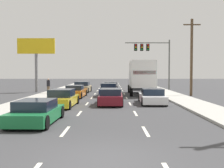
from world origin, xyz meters
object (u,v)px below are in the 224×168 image
Objects in this scene: traffic_signal_mast at (149,51)px; roadside_billboard at (36,53)px; car_green at (36,112)px; car_orange at (75,92)px; car_navy at (109,90)px; box_truck at (141,76)px; car_maroon at (111,97)px; car_black at (111,87)px; car_tan at (82,87)px; car_white at (152,97)px; utility_pole_mid at (192,56)px; pedestrian_near_corner at (48,86)px; car_yellow at (62,99)px.

roadside_billboard is at bearing -164.87° from traffic_signal_mast.
roadside_billboard reaches higher than car_green.
car_navy is at bearing 20.62° from car_orange.
car_navy is 4.27m from box_truck.
traffic_signal_mast reaches higher than car_maroon.
traffic_signal_mast reaches higher than car_black.
car_tan reaches higher than car_white.
car_maroon is 0.56× the size of utility_pole_mid.
car_white is 17.55m from traffic_signal_mast.
utility_pole_mid is at bearing 53.83° from car_white.
car_orange is 1.10× the size of car_green.
traffic_signal_mast is (8.95, 25.12, 4.89)m from car_green.
utility_pole_mid is at bearing -14.34° from box_truck.
car_navy reaches higher than car_black.
car_green is 2.58× the size of pedestrian_near_corner.
car_navy is at bearing -59.41° from car_tan.
roadside_billboard is (-5.83, 0.38, 4.33)m from car_tan.
box_truck reaches higher than car_orange.
pedestrian_near_corner is (-3.44, -3.41, 0.36)m from car_tan.
car_orange is 0.61× the size of box_truck.
box_truck reaches higher than car_maroon.
box_truck is 9.17m from traffic_signal_mast.
box_truck is (3.56, 1.83, 1.48)m from car_navy.
car_white is at bearing -97.01° from traffic_signal_mast.
car_black is (3.47, 8.47, 0.01)m from car_orange.
car_tan is 7.00m from car_orange.
car_green is 0.92× the size of car_white.
roadside_billboard is (-5.87, 21.12, 4.39)m from car_green.
car_navy reaches higher than car_green.
car_navy is (-0.16, -7.22, 0.07)m from car_black.
pedestrian_near_corner is (-6.84, 2.34, 0.34)m from car_navy.
utility_pole_mid reaches higher than roadside_billboard.
car_black reaches higher than car_orange.
utility_pole_mid is at bearing -6.71° from pedestrian_near_corner.
pedestrian_near_corner is (-7.00, -4.88, 0.40)m from car_black.
utility_pole_mid is at bearing 52.04° from car_green.
car_orange is 6.99m from car_maroon.
pedestrian_near_corner is (-15.57, 1.83, -3.21)m from utility_pole_mid.
pedestrian_near_corner reaches higher than car_green.
roadside_billboard is at bearing 122.27° from pedestrian_near_corner.
traffic_signal_mast is at bearing 51.98° from car_orange.
car_white is (6.86, 1.89, -0.03)m from car_yellow.
pedestrian_near_corner reaches higher than car_orange.
pedestrian_near_corner reaches higher than car_yellow.
car_yellow is at bearing -115.59° from traffic_signal_mast.
roadside_billboard reaches higher than car_orange.
car_tan is at bearing -154.00° from traffic_signal_mast.
box_truck is at bearing 56.26° from car_yellow.
car_navy reaches higher than car_white.
car_maroon is at bearing 18.66° from car_yellow.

